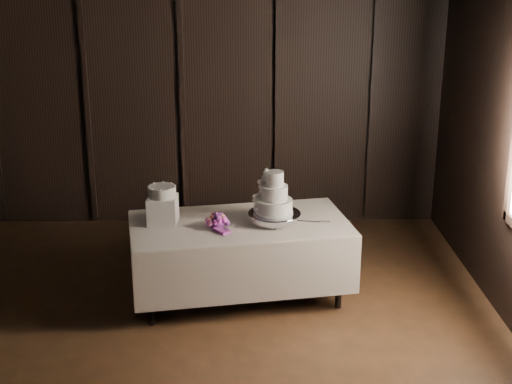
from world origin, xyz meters
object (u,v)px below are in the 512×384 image
Objects in this scene: box_pedestal at (163,210)px; small_cake at (162,192)px; bouquet at (216,222)px; display_table at (240,257)px; wedding_cake at (271,197)px; cake_stand at (274,218)px.

small_cake is (0.00, 0.00, 0.18)m from box_pedestal.
box_pedestal is (-0.49, 0.13, 0.07)m from bouquet.
display_table is 8.51× the size of small_cake.
small_cake is (-0.49, 0.13, 0.24)m from bouquet.
bouquet is 0.56m from small_cake.
bouquet reaches higher than display_table.
wedding_cake reaches higher than display_table.
small_cake is at bearing 165.51° from bouquet.
box_pedestal reaches higher than cake_stand.
cake_stand is at bearing 13.41° from bouquet.
small_cake is at bearing 179.88° from cake_stand.
box_pedestal is at bearing 0.00° from small_cake.
box_pedestal is 1.03× the size of small_cake.
cake_stand is at bearing -10.97° from display_table.
bouquet is 1.40× the size of box_pedestal.
cake_stand reaches higher than display_table.
display_table is 4.42× the size of cake_stand.
small_cake is (-0.99, 0.02, 0.05)m from wedding_cake.
small_cake is at bearing -170.00° from wedding_cake.
display_table is 0.47m from bouquet.
bouquet is 1.45× the size of small_cake.
wedding_cake is (-0.03, -0.02, 0.20)m from cake_stand.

